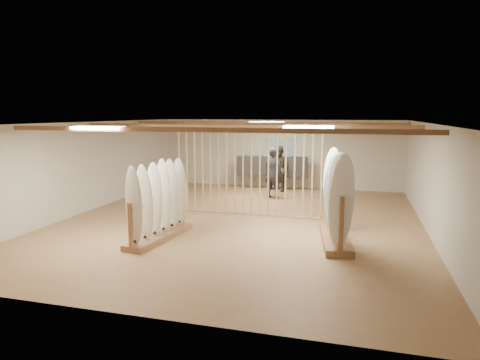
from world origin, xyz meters
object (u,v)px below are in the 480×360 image
(rack_right, at_px, (336,212))
(clothing_rack_a, at_px, (252,166))
(shopper_a, at_px, (273,169))
(clothing_rack_b, at_px, (292,167))
(shopper_b, at_px, (279,166))
(rack_left, at_px, (159,214))

(rack_right, distance_m, clothing_rack_a, 7.72)
(rack_right, relative_size, shopper_a, 1.14)
(clothing_rack_a, distance_m, shopper_a, 2.14)
(clothing_rack_b, xyz_separation_m, shopper_b, (-0.48, -0.41, 0.10))
(rack_left, relative_size, rack_right, 1.00)
(clothing_rack_a, relative_size, shopper_a, 0.66)
(rack_left, distance_m, clothing_rack_b, 7.92)
(rack_right, bearing_deg, shopper_a, 108.31)
(clothing_rack_b, bearing_deg, rack_right, -79.77)
(clothing_rack_a, bearing_deg, rack_left, -100.48)
(rack_left, xyz_separation_m, clothing_rack_a, (0.46, 7.63, 0.26))
(rack_left, distance_m, shopper_a, 6.12)
(clothing_rack_a, xyz_separation_m, shopper_a, (1.22, -1.75, 0.15))
(rack_left, xyz_separation_m, shopper_a, (1.67, 5.88, 0.41))
(clothing_rack_a, bearing_deg, rack_right, -68.22)
(shopper_a, relative_size, shopper_b, 1.03)
(rack_left, distance_m, clothing_rack_a, 7.65)
(clothing_rack_b, xyz_separation_m, shopper_a, (-0.44, -1.75, 0.13))
(rack_right, height_order, clothing_rack_b, rack_right)
(clothing_rack_a, height_order, clothing_rack_b, clothing_rack_b)
(clothing_rack_b, bearing_deg, clothing_rack_a, 173.24)
(rack_left, bearing_deg, clothing_rack_b, 81.81)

